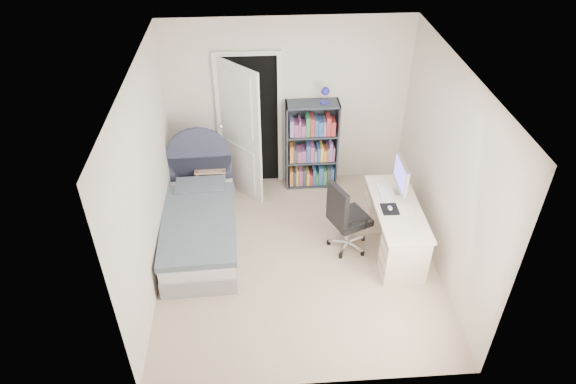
{
  "coord_description": "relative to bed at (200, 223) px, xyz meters",
  "views": [
    {
      "loc": [
        -0.45,
        -4.76,
        4.53
      ],
      "look_at": [
        -0.12,
        0.11,
        0.96
      ],
      "focal_mm": 32.0,
      "sensor_mm": 36.0,
      "label": 1
    }
  ],
  "objects": [
    {
      "name": "floor_lamp",
      "position": [
        0.26,
        0.91,
        0.23
      ],
      "size": [
        0.18,
        0.18,
        1.23
      ],
      "color": "silver",
      "rests_on": "ground"
    },
    {
      "name": "office_chair",
      "position": [
        1.83,
        -0.3,
        0.28
      ],
      "size": [
        0.58,
        0.58,
        1.0
      ],
      "color": "silver",
      "rests_on": "ground"
    },
    {
      "name": "bookcase",
      "position": [
        1.58,
        1.2,
        0.34
      ],
      "size": [
        0.75,
        0.32,
        1.59
      ],
      "color": "#343D47",
      "rests_on": "ground"
    },
    {
      "name": "nightstand",
      "position": [
        0.09,
        0.98,
        0.15
      ],
      "size": [
        0.43,
        0.43,
        0.63
      ],
      "color": "tan",
      "rests_on": "ground"
    },
    {
      "name": "door",
      "position": [
        0.6,
        1.14,
        0.77
      ],
      "size": [
        0.92,
        0.64,
        2.06
      ],
      "color": "black",
      "rests_on": "ground"
    },
    {
      "name": "room_shell",
      "position": [
        1.24,
        -0.44,
        0.98
      ],
      "size": [
        3.5,
        3.7,
        2.6
      ],
      "color": "tan",
      "rests_on": "ground"
    },
    {
      "name": "desk",
      "position": [
        2.47,
        -0.33,
        0.1
      ],
      "size": [
        0.56,
        1.39,
        1.14
      ],
      "color": "#F2DECB",
      "rests_on": "ground"
    },
    {
      "name": "bed",
      "position": [
        0.0,
        0.0,
        0.0
      ],
      "size": [
        0.98,
        1.97,
        1.19
      ],
      "color": "gray",
      "rests_on": "ground"
    }
  ]
}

